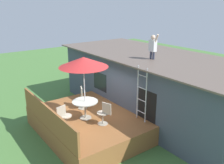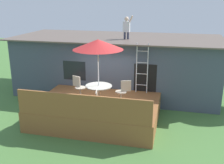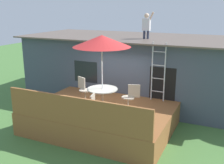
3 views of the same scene
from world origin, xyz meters
name	(u,v)px [view 1 (image 1 of 3)]	position (x,y,z in m)	size (l,w,h in m)	color
ground_plane	(90,132)	(0.00, 0.00, 0.00)	(40.00, 40.00, 0.00)	#477538
house	(152,84)	(0.00, 3.60, 1.46)	(10.50, 4.50, 2.92)	#424C5B
deck	(90,124)	(0.00, 0.00, 0.40)	(4.89, 3.75, 0.80)	brown
deck_railing	(47,117)	(0.00, -1.82, 1.25)	(4.79, 0.08, 0.90)	brown
patio_table	(85,105)	(0.14, -0.28, 1.39)	(1.04, 1.04, 0.74)	#A59E8C
patio_umbrella	(83,62)	(0.14, -0.28, 3.15)	(1.90, 1.90, 2.54)	silver
step_ladder	(142,94)	(1.59, 1.42, 1.90)	(0.52, 0.04, 2.20)	silver
person_figure	(153,45)	(0.61, 2.91, 3.52)	(0.47, 0.20, 1.11)	#33384C
patio_chair_left	(82,98)	(-0.84, 0.13, 1.26)	(0.60, 0.44, 0.92)	#A59E8C
patio_chair_right	(104,114)	(1.03, 0.02, 1.26)	(0.61, 0.44, 0.92)	#A59E8C
patio_chair_near	(64,117)	(0.38, -1.32, 1.26)	(0.44, 0.61, 0.92)	#A59E8C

